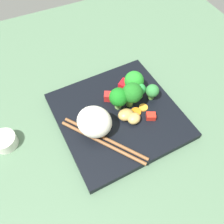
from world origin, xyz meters
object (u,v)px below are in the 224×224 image
Objects in this scene: rice_mound at (94,122)px; carrot_slice_1 at (140,87)px; broccoli_floret_2 at (152,91)px; square_plate at (118,115)px; sauce_cup at (5,141)px; chopstick_pair at (104,140)px.

rice_mound is 18.06cm from carrot_slice_1.
broccoli_floret_2 is 4.99cm from carrot_slice_1.
broccoli_floret_2 is at bearing -175.43° from square_plate.
broccoli_floret_2 reaches higher than sauce_cup.
rice_mound is (7.13, 2.26, 4.69)cm from square_plate.
broccoli_floret_2 reaches higher than chopstick_pair.
square_plate is 10.37cm from carrot_slice_1.
rice_mound is 4.83cm from chopstick_pair.
sauce_cup is (20.67, -9.98, -0.82)cm from chopstick_pair.
chopstick_pair is at bearing 100.66° from rice_mound.
rice_mound is at bearing 154.78° from chopstick_pair.
chopstick_pair is (6.50, 5.63, 1.29)cm from square_plate.
chopstick_pair is 22.97cm from sauce_cup.
rice_mound is 17.27cm from broccoli_floret_2.
carrot_slice_1 is 18.81cm from chopstick_pair.
rice_mound is at bearing 10.19° from broccoli_floret_2.
broccoli_floret_2 is (-9.83, -0.79, 3.58)cm from square_plate.
broccoli_floret_2 is at bearing 101.05° from carrot_slice_1.
chopstick_pair is at bearing 34.55° from carrot_slice_1.
chopstick_pair is (-0.63, 3.36, -3.40)cm from rice_mound.
broccoli_floret_2 is at bearing -169.81° from rice_mound.
chopstick_pair is (16.33, 6.41, -2.30)cm from broccoli_floret_2.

